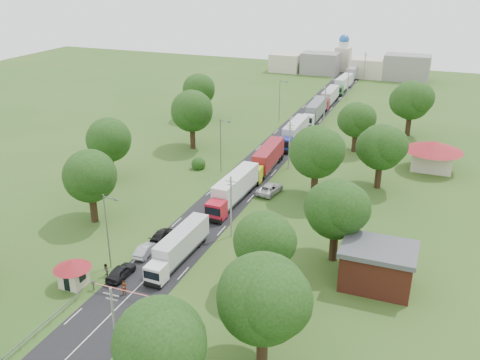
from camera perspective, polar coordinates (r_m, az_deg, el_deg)
The scene contains 46 objects.
ground at distance 82.59m, azimuth -2.64°, elevation -3.20°, with size 260.00×260.00×0.00m, color #2B551C.
road at distance 99.68m, azimuth 2.00°, elevation 1.44°, with size 8.00×200.00×0.04m, color black.
boom_barrier at distance 63.83m, azimuth -13.08°, elevation -11.28°, with size 9.22×0.35×1.18m.
guard_booth at distance 66.29m, azimuth -17.43°, elevation -9.11°, with size 4.40×4.40×3.45m.
guard_rail at distance 60.21m, azimuth -21.46°, elevation -15.77°, with size 0.10×17.00×1.70m, color slate, non-canonical shape.
info_sign at distance 110.91m, azimuth 7.16°, elevation 5.12°, with size 0.12×3.10×4.10m.
pole_0 at distance 51.72m, azimuth -13.22°, elevation -15.12°, with size 1.60×0.24×9.00m.
pole_1 at distance 72.81m, azimuth -0.97°, elevation -2.78°, with size 1.60×0.24×9.00m.
pole_2 at distance 97.44m, azimuth 5.29°, elevation 3.78°, with size 1.60×0.24×9.00m.
pole_3 at distance 123.52m, azimuth 9.00°, elevation 7.63°, with size 1.60×0.24×9.00m.
pole_4 at distance 150.29m, azimuth 11.44°, elevation 10.10°, with size 1.60×0.24×9.00m.
pole_5 at distance 177.44m, azimuth 13.16°, elevation 11.81°, with size 1.60×0.24×9.00m.
lamp_0 at distance 67.05m, azimuth -13.91°, elevation -5.01°, with size 2.03×0.22×10.00m.
lamp_1 at distance 95.25m, azimuth -2.01°, elevation 3.97°, with size 2.03×0.22×10.00m.
lamp_2 at distance 126.89m, azimuth 4.30°, elevation 8.64°, with size 2.03×0.22×10.00m.
tree_0 at distance 45.40m, azimuth -8.47°, elevation -16.72°, with size 8.80×8.80×11.07m.
tree_1 at distance 48.83m, azimuth 2.52°, elevation -12.37°, with size 9.60×9.60×12.05m.
tree_2 at distance 60.23m, azimuth 2.61°, elevation -6.49°, with size 8.00×8.00×10.10m.
tree_3 at distance 67.31m, azimuth 10.25°, elevation -2.98°, with size 8.80×8.80×11.07m.
tree_4 at distance 84.74m, azimuth 8.15°, elevation 3.02°, with size 9.60×9.60×12.05m.
tree_5 at distance 91.05m, azimuth 14.85°, elevation 3.45°, with size 8.80×8.80×11.07m.
tree_6 at distance 108.20m, azimuth 12.32°, elevation 6.32°, with size 8.00×8.00×10.10m.
tree_7 at distance 121.48m, azimuth 17.82°, elevation 8.12°, with size 9.60×9.60×12.05m.
tree_10 at distance 79.13m, azimuth -15.67°, elevation 0.47°, with size 8.80×8.80×11.07m.
tree_11 at distance 94.42m, azimuth -13.78°, elevation 4.23°, with size 8.80×8.80×11.07m.
tree_12 at distance 107.75m, azimuth -5.13°, elevation 7.38°, with size 9.60×9.60×12.05m.
tree_13 at distance 128.74m, azimuth -4.40°, elevation 9.60°, with size 8.80×8.80×11.07m.
house_brick at distance 65.10m, azimuth 14.45°, elevation -8.87°, with size 8.60×6.60×5.20m.
house_cream at distance 103.01m, azimuth 19.92°, elevation 2.93°, with size 10.08×10.08×5.80m.
distant_town at distance 183.24m, azimuth 11.86°, elevation 11.86°, with size 52.00×8.00×8.00m.
church at distance 191.50m, azimuth 10.94°, elevation 12.95°, with size 5.00×5.00×12.30m.
truck_0 at distance 68.81m, azimuth -6.54°, elevation -7.05°, with size 2.59×13.62×3.77m.
truck_1 at distance 83.95m, azimuth -0.72°, elevation -1.00°, with size 3.15×15.72×4.35m.
truck_2 at distance 97.28m, azimuth 2.87°, elevation 2.31°, with size 3.15×15.42×4.26m.
truck_3 at distance 112.87m, azimuth 5.82°, elevation 5.10°, with size 2.84×15.47×4.29m.
truck_4 at distance 130.02m, azimuth 8.02°, elevation 7.33°, with size 2.92×15.47×4.28m.
truck_5 at distance 144.90m, azimuth 9.51°, elevation 8.74°, with size 2.59×14.46×4.01m.
truck_6 at distance 161.28m, azimuth 10.93°, elevation 10.05°, with size 3.18×14.92×4.12m.
truck_7 at distance 178.35m, azimuth 11.96°, elevation 11.14°, with size 2.57×14.89×4.13m.
car_lane_front at distance 67.09m, azimuth -12.59°, elevation -9.53°, with size 1.86×4.62×1.57m, color black.
car_lane_mid at distance 71.22m, azimuth -10.05°, elevation -7.37°, with size 1.52×4.35×1.43m, color #9C9EA3.
car_lane_rear at distance 74.45m, azimuth -8.35°, elevation -5.87°, with size 1.96×4.83×1.40m, color black.
car_verge_near at distance 88.02m, azimuth 3.20°, elevation -0.94°, with size 2.71×5.88×1.63m, color silver.
car_verge_far at distance 109.47m, azimuth 7.81°, elevation 3.61°, with size 1.77×4.39×1.50m, color #4F5055.
pedestrian_near at distance 63.78m, azimuth -12.26°, elevation -11.20°, with size 0.67×0.44×1.84m, color gray.
pedestrian_booth at distance 67.64m, azimuth -14.12°, elevation -9.35°, with size 0.82×0.64×1.69m, color gray.
Camera 1 is at (30.60, -67.89, 35.72)m, focal length 40.00 mm.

